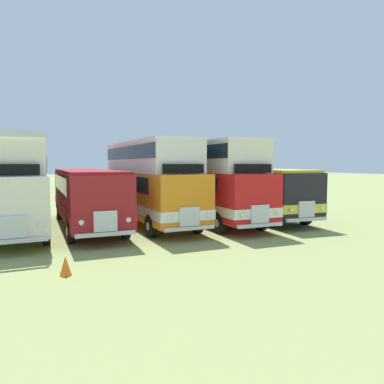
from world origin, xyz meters
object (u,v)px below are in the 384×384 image
(bus_seventh_in_row, at_px, (149,179))
(bus_fifth_in_row, at_px, (15,183))
(bus_ninth_in_row, at_px, (256,189))
(cone_near_end, at_px, (65,266))
(bus_eighth_in_row, at_px, (204,178))
(bus_sixth_in_row, at_px, (86,194))

(bus_seventh_in_row, bearing_deg, bus_fifth_in_row, 178.55)
(bus_fifth_in_row, xyz_separation_m, bus_ninth_in_row, (13.36, -0.56, -0.61))
(bus_fifth_in_row, distance_m, cone_near_end, 8.87)
(bus_eighth_in_row, relative_size, cone_near_end, 19.61)
(bus_seventh_in_row, xyz_separation_m, cone_near_end, (-4.91, -8.28, -2.18))
(bus_seventh_in_row, relative_size, bus_ninth_in_row, 1.08)
(bus_seventh_in_row, distance_m, bus_eighth_in_row, 3.34)
(cone_near_end, bearing_deg, bus_seventh_in_row, 59.32)
(bus_fifth_in_row, height_order, bus_sixth_in_row, bus_fifth_in_row)
(bus_sixth_in_row, height_order, cone_near_end, bus_sixth_in_row)
(bus_seventh_in_row, height_order, bus_ninth_in_row, bus_seventh_in_row)
(bus_fifth_in_row, distance_m, bus_ninth_in_row, 13.38)
(bus_sixth_in_row, distance_m, bus_ninth_in_row, 10.03)
(bus_seventh_in_row, xyz_separation_m, bus_ninth_in_row, (6.68, -0.39, -0.72))
(bus_eighth_in_row, bearing_deg, cone_near_end, -135.04)
(bus_fifth_in_row, relative_size, bus_sixth_in_row, 1.02)
(bus_sixth_in_row, relative_size, cone_near_end, 18.48)
(bus_eighth_in_row, relative_size, bus_ninth_in_row, 1.16)
(bus_sixth_in_row, distance_m, cone_near_end, 8.64)
(bus_ninth_in_row, bearing_deg, bus_eighth_in_row, 173.94)
(bus_ninth_in_row, bearing_deg, bus_fifth_in_row, 177.60)
(bus_sixth_in_row, bearing_deg, cone_near_end, -100.67)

